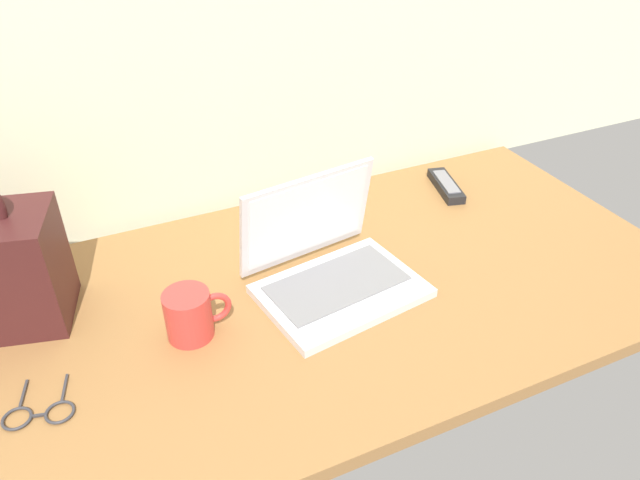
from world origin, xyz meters
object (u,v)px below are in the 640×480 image
(laptop, at_px, (329,265))
(eyeglasses, at_px, (39,413))
(remote_control_near, at_px, (446,185))
(coffee_mug, at_px, (190,314))

(laptop, bearing_deg, eyeglasses, -168.76)
(laptop, relative_size, remote_control_near, 2.04)
(laptop, distance_m, eyeglasses, 0.57)
(eyeglasses, bearing_deg, coffee_mug, 16.76)
(coffee_mug, distance_m, remote_control_near, 0.78)
(laptop, relative_size, coffee_mug, 2.76)
(laptop, height_order, coffee_mug, laptop)
(coffee_mug, height_order, remote_control_near, coffee_mug)
(remote_control_near, bearing_deg, laptop, -152.88)
(remote_control_near, bearing_deg, eyeglasses, -161.40)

